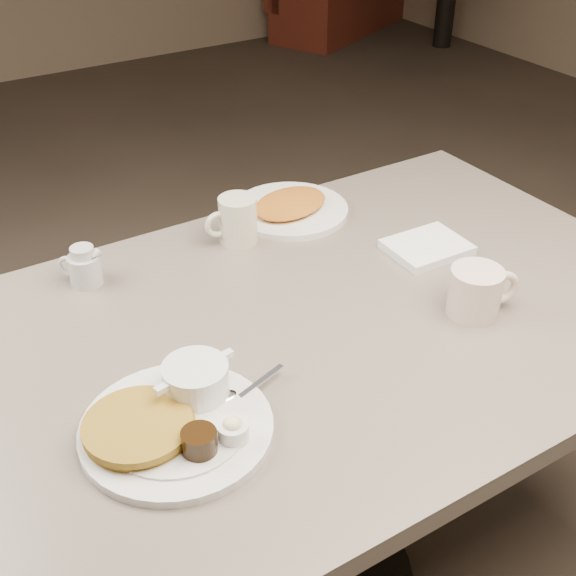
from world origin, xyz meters
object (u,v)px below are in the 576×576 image
creamer_right (84,267)px  coffee_mug_near (477,291)px  coffee_mug_far (237,220)px  diner_table (294,397)px  main_plate (175,416)px  hash_plate (290,208)px

creamer_right → coffee_mug_near: bearing=-39.5°
coffee_mug_near → creamer_right: size_ratio=1.79×
coffee_mug_far → creamer_right: 0.33m
coffee_mug_near → coffee_mug_far: (-0.24, 0.46, 0.00)m
diner_table → coffee_mug_far: size_ratio=12.62×
main_plate → hash_plate: size_ratio=1.12×
diner_table → main_plate: (-0.29, -0.12, 0.19)m
diner_table → coffee_mug_far: bearing=79.3°
diner_table → hash_plate: bearing=58.8°
creamer_right → hash_plate: size_ratio=0.24×
hash_plate → coffee_mug_far: bearing=-163.7°
creamer_right → hash_plate: bearing=3.9°
main_plate → coffee_mug_near: size_ratio=2.55×
coffee_mug_far → creamer_right: (-0.33, 0.01, -0.01)m
diner_table → creamer_right: size_ratio=18.43×
diner_table → coffee_mug_far: coffee_mug_far is taller
main_plate → hash_plate: bearing=43.8°
diner_table → coffee_mug_near: bearing=-24.6°
coffee_mug_far → creamer_right: coffee_mug_far is taller
diner_table → hash_plate: (0.22, 0.36, 0.18)m
coffee_mug_far → hash_plate: size_ratio=0.36×
coffee_mug_far → hash_plate: 0.17m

